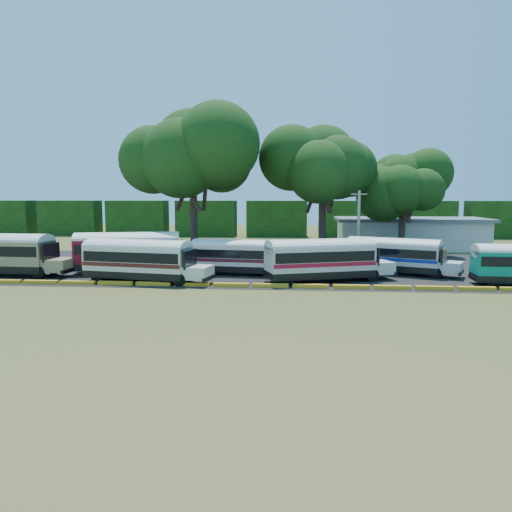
# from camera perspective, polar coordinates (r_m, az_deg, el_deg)

# --- Properties ---
(ground) EXTENTS (160.00, 160.00, 0.00)m
(ground) POSITION_cam_1_polar(r_m,az_deg,el_deg) (36.73, -0.75, -3.88)
(ground) COLOR #3E4F1A
(ground) RESTS_ON ground
(asphalt_strip) EXTENTS (64.00, 24.00, 0.02)m
(asphalt_strip) POSITION_cam_1_polar(r_m,az_deg,el_deg) (48.46, 1.80, -1.22)
(asphalt_strip) COLOR black
(asphalt_strip) RESTS_ON ground
(curb) EXTENTS (53.70, 0.45, 0.30)m
(curb) POSITION_cam_1_polar(r_m,az_deg,el_deg) (37.68, -0.61, -3.37)
(curb) COLOR gold
(curb) RESTS_ON ground
(terminal_building) EXTENTS (19.00, 9.00, 4.00)m
(terminal_building) POSITION_cam_1_polar(r_m,az_deg,el_deg) (67.66, 17.18, 2.52)
(terminal_building) COLOR silver
(terminal_building) RESTS_ON ground
(treeline_backdrop) EXTENTS (130.00, 4.00, 6.00)m
(treeline_backdrop) POSITION_cam_1_polar(r_m,az_deg,el_deg) (84.07, 2.41, 4.29)
(treeline_backdrop) COLOR black
(treeline_backdrop) RESTS_ON ground
(bus_beige) EXTENTS (11.27, 3.41, 3.66)m
(bus_beige) POSITION_cam_1_polar(r_m,az_deg,el_deg) (48.10, -27.08, 0.46)
(bus_beige) COLOR black
(bus_beige) RESTS_ON ground
(bus_red) EXTENTS (11.44, 5.37, 3.65)m
(bus_red) POSITION_cam_1_polar(r_m,az_deg,el_deg) (45.91, -14.12, 0.73)
(bus_red) COLOR black
(bus_red) RESTS_ON ground
(bus_cream_west) EXTENTS (10.68, 4.37, 3.42)m
(bus_cream_west) POSITION_cam_1_polar(r_m,az_deg,el_deg) (40.79, -13.09, -0.23)
(bus_cream_west) COLOR black
(bus_cream_west) RESTS_ON ground
(bus_cream_east) EXTENTS (9.63, 3.54, 3.09)m
(bus_cream_east) POSITION_cam_1_polar(r_m,az_deg,el_deg) (43.49, -1.98, 0.14)
(bus_cream_east) COLOR black
(bus_cream_east) RESTS_ON ground
(bus_white_red) EXTENTS (10.79, 5.94, 3.46)m
(bus_white_red) POSITION_cam_1_polar(r_m,az_deg,el_deg) (40.23, 7.62, -0.17)
(bus_white_red) COLOR black
(bus_white_red) RESTS_ON ground
(bus_white_blue) EXTENTS (9.82, 6.14, 3.19)m
(bus_white_blue) POSITION_cam_1_polar(r_m,az_deg,el_deg) (45.46, 15.69, 0.26)
(bus_white_blue) COLOR black
(bus_white_blue) RESTS_ON ground
(tree_west) EXTENTS (11.45, 11.45, 15.93)m
(tree_west) POSITION_cam_1_polar(r_m,az_deg,el_deg) (54.05, -7.25, 11.98)
(tree_west) COLOR #36231B
(tree_west) RESTS_ON ground
(tree_center) EXTENTS (10.04, 10.04, 14.68)m
(tree_center) POSITION_cam_1_polar(r_m,az_deg,el_deg) (57.15, 7.70, 10.94)
(tree_center) COLOR #36231B
(tree_center) RESTS_ON ground
(tree_east) EXTENTS (8.34, 8.34, 11.59)m
(tree_east) POSITION_cam_1_polar(r_m,az_deg,el_deg) (61.22, 16.50, 8.14)
(tree_east) COLOR #36231B
(tree_east) RESTS_ON ground
(utility_pole) EXTENTS (1.60, 0.30, 7.38)m
(utility_pole) POSITION_cam_1_polar(r_m,az_deg,el_deg) (51.26, 11.62, 3.35)
(utility_pole) COLOR gray
(utility_pole) RESTS_ON ground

